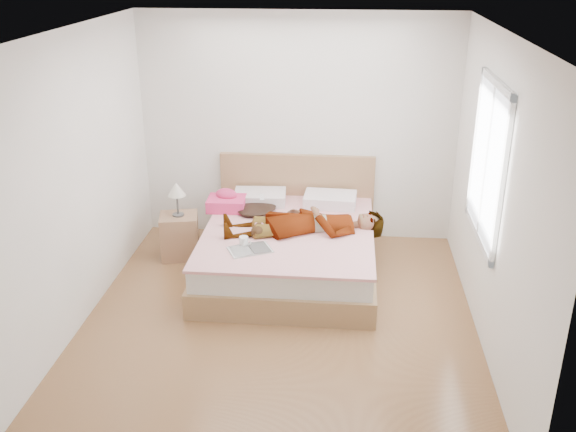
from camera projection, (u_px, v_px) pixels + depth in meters
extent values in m
plane|color=#4D2B18|center=(279.00, 320.00, 5.96)|extent=(4.00, 4.00, 0.00)
imported|color=white|center=(305.00, 219.00, 6.59)|extent=(1.79, 0.96, 0.23)
ellipsoid|color=black|center=(256.00, 208.00, 7.09)|extent=(0.56, 0.62, 0.08)
cube|color=silver|center=(262.00, 197.00, 6.98)|extent=(0.06, 0.10, 0.05)
plane|color=white|center=(278.00, 32.00, 4.96)|extent=(4.00, 4.00, 0.00)
plane|color=white|center=(298.00, 129.00, 7.30)|extent=(3.60, 0.00, 3.60)
plane|color=silver|center=(240.00, 312.00, 3.62)|extent=(3.60, 0.00, 3.60)
plane|color=silver|center=(75.00, 183.00, 5.62)|extent=(0.00, 4.00, 4.00)
plane|color=white|center=(495.00, 197.00, 5.30)|extent=(0.00, 4.00, 4.00)
cube|color=white|center=(487.00, 162.00, 5.50)|extent=(0.02, 1.10, 1.30)
cube|color=silver|center=(502.00, 185.00, 4.97)|extent=(0.04, 0.06, 1.42)
cube|color=silver|center=(476.00, 143.00, 6.03)|extent=(0.04, 0.06, 1.42)
cube|color=silver|center=(478.00, 234.00, 5.77)|extent=(0.04, 1.22, 0.06)
cube|color=silver|center=(497.00, 83.00, 5.24)|extent=(0.04, 1.22, 0.06)
cube|color=silver|center=(487.00, 162.00, 5.50)|extent=(0.03, 0.04, 1.30)
cube|color=olive|center=(289.00, 262.00, 6.78)|extent=(1.78, 2.08, 0.26)
cube|color=silver|center=(289.00, 241.00, 6.69)|extent=(1.70, 2.00, 0.22)
cube|color=white|center=(289.00, 231.00, 6.64)|extent=(1.74, 2.04, 0.03)
cube|color=olive|center=(297.00, 195.00, 7.57)|extent=(1.80, 0.07, 1.00)
cube|color=silver|center=(260.00, 197.00, 7.31)|extent=(0.61, 0.44, 0.13)
cube|color=silver|center=(330.00, 200.00, 7.24)|extent=(0.60, 0.43, 0.13)
cube|color=#FF458C|center=(227.00, 204.00, 7.12)|extent=(0.43, 0.35, 0.14)
ellipsoid|color=#D63A7B|center=(226.00, 194.00, 7.14)|extent=(0.30, 0.26, 0.12)
cube|color=silver|center=(250.00, 250.00, 6.17)|extent=(0.47, 0.41, 0.01)
cube|color=white|center=(240.00, 251.00, 6.14)|extent=(0.29, 0.32, 0.02)
cube|color=black|center=(260.00, 247.00, 6.20)|extent=(0.29, 0.32, 0.02)
cylinder|color=white|center=(244.00, 241.00, 6.24)|extent=(0.11, 0.11, 0.10)
torus|color=white|center=(248.00, 242.00, 6.22)|extent=(0.07, 0.04, 0.07)
cylinder|color=black|center=(244.00, 238.00, 6.23)|extent=(0.10, 0.10, 0.00)
ellipsoid|color=black|center=(258.00, 231.00, 6.46)|extent=(0.13, 0.15, 0.11)
ellipsoid|color=beige|center=(257.00, 231.00, 6.44)|extent=(0.07, 0.08, 0.06)
sphere|color=black|center=(259.00, 227.00, 6.53)|extent=(0.09, 0.09, 0.09)
sphere|color=pink|center=(256.00, 224.00, 6.55)|extent=(0.03, 0.03, 0.03)
sphere|color=#FFA6CD|center=(262.00, 224.00, 6.54)|extent=(0.03, 0.03, 0.03)
ellipsoid|color=#301E0D|center=(252.00, 235.00, 6.44)|extent=(0.03, 0.05, 0.03)
ellipsoid|color=black|center=(262.00, 235.00, 6.43)|extent=(0.03, 0.05, 0.03)
cube|color=brown|center=(180.00, 236.00, 7.11)|extent=(0.47, 0.44, 0.50)
cylinder|color=#474747|center=(178.00, 215.00, 7.01)|extent=(0.15, 0.15, 0.02)
cylinder|color=#4A4A4A|center=(177.00, 204.00, 6.96)|extent=(0.03, 0.03, 0.25)
cone|color=beige|center=(176.00, 189.00, 6.89)|extent=(0.24, 0.24, 0.14)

